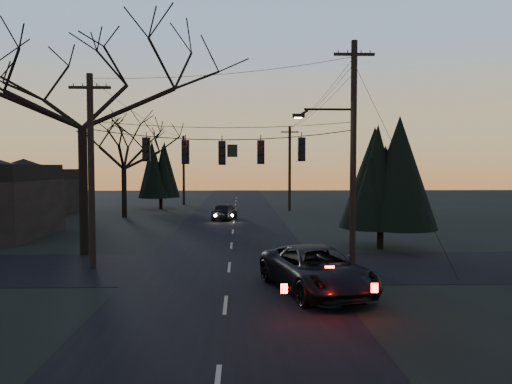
{
  "coord_description": "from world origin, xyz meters",
  "views": [
    {
      "loc": [
        0.46,
        -11.95,
        4.51
      ],
      "look_at": [
        1.14,
        8.41,
        3.45
      ],
      "focal_mm": 35.0,
      "sensor_mm": 36.0,
      "label": 1
    }
  ],
  "objects_px": {
    "utility_pole_right": "(352,267)",
    "utility_pole_left": "(93,268)",
    "utility_pole_far_l": "(184,205)",
    "evergreen_right": "(381,172)",
    "suv_near": "(317,270)",
    "utility_pole_far_r": "(289,211)",
    "bare_tree_left": "(81,77)",
    "sedan_oncoming_a": "(225,211)"
  },
  "relations": [
    {
      "from": "utility_pole_right",
      "to": "utility_pole_left",
      "type": "relative_size",
      "value": 1.18
    },
    {
      "from": "evergreen_right",
      "to": "suv_near",
      "type": "height_order",
      "value": "evergreen_right"
    },
    {
      "from": "evergreen_right",
      "to": "sedan_oncoming_a",
      "type": "relative_size",
      "value": 1.74
    },
    {
      "from": "utility_pole_left",
      "to": "utility_pole_right",
      "type": "bearing_deg",
      "value": 0.0
    },
    {
      "from": "utility_pole_far_r",
      "to": "evergreen_right",
      "type": "bearing_deg",
      "value": -83.52
    },
    {
      "from": "utility_pole_far_r",
      "to": "utility_pole_left",
      "type": "bearing_deg",
      "value": -112.33
    },
    {
      "from": "utility_pole_right",
      "to": "sedan_oncoming_a",
      "type": "relative_size",
      "value": 2.42
    },
    {
      "from": "sedan_oncoming_a",
      "to": "bare_tree_left",
      "type": "bearing_deg",
      "value": 77.62
    },
    {
      "from": "utility_pole_far_l",
      "to": "utility_pole_far_r",
      "type": "bearing_deg",
      "value": -34.82
    },
    {
      "from": "utility_pole_left",
      "to": "sedan_oncoming_a",
      "type": "xyz_separation_m",
      "value": [
        5.2,
        19.79,
        0.7
      ]
    },
    {
      "from": "utility_pole_left",
      "to": "evergreen_right",
      "type": "xyz_separation_m",
      "value": [
        14.13,
        4.82,
        4.19
      ]
    },
    {
      "from": "utility_pole_right",
      "to": "suv_near",
      "type": "bearing_deg",
      "value": -117.18
    },
    {
      "from": "utility_pole_far_r",
      "to": "bare_tree_left",
      "type": "height_order",
      "value": "bare_tree_left"
    },
    {
      "from": "utility_pole_right",
      "to": "utility_pole_far_l",
      "type": "relative_size",
      "value": 1.25
    },
    {
      "from": "utility_pole_left",
      "to": "utility_pole_far_l",
      "type": "bearing_deg",
      "value": 90.0
    },
    {
      "from": "utility_pole_far_r",
      "to": "evergreen_right",
      "type": "distance_m",
      "value": 23.7
    },
    {
      "from": "utility_pole_right",
      "to": "utility_pole_left",
      "type": "bearing_deg",
      "value": 180.0
    },
    {
      "from": "sedan_oncoming_a",
      "to": "utility_pole_right",
      "type": "bearing_deg",
      "value": 117.3
    },
    {
      "from": "bare_tree_left",
      "to": "sedan_oncoming_a",
      "type": "bearing_deg",
      "value": 67.98
    },
    {
      "from": "utility_pole_right",
      "to": "sedan_oncoming_a",
      "type": "xyz_separation_m",
      "value": [
        -6.3,
        19.79,
        0.7
      ]
    },
    {
      "from": "utility_pole_right",
      "to": "utility_pole_left",
      "type": "height_order",
      "value": "utility_pole_right"
    },
    {
      "from": "utility_pole_far_l",
      "to": "evergreen_right",
      "type": "height_order",
      "value": "evergreen_right"
    },
    {
      "from": "utility_pole_far_l",
      "to": "suv_near",
      "type": "height_order",
      "value": "utility_pole_far_l"
    },
    {
      "from": "utility_pole_far_r",
      "to": "utility_pole_far_l",
      "type": "relative_size",
      "value": 1.06
    },
    {
      "from": "utility_pole_left",
      "to": "suv_near",
      "type": "height_order",
      "value": "utility_pole_left"
    },
    {
      "from": "utility_pole_far_r",
      "to": "utility_pole_far_l",
      "type": "xyz_separation_m",
      "value": [
        -11.5,
        8.0,
        0.0
      ]
    },
    {
      "from": "suv_near",
      "to": "bare_tree_left",
      "type": "bearing_deg",
      "value": 127.67
    },
    {
      "from": "bare_tree_left",
      "to": "utility_pole_left",
      "type": "bearing_deg",
      "value": -67.55
    },
    {
      "from": "bare_tree_left",
      "to": "evergreen_right",
      "type": "height_order",
      "value": "bare_tree_left"
    },
    {
      "from": "bare_tree_left",
      "to": "suv_near",
      "type": "height_order",
      "value": "bare_tree_left"
    },
    {
      "from": "utility_pole_far_l",
      "to": "sedan_oncoming_a",
      "type": "relative_size",
      "value": 1.94
    },
    {
      "from": "utility_pole_left",
      "to": "utility_pole_far_l",
      "type": "height_order",
      "value": "utility_pole_left"
    },
    {
      "from": "bare_tree_left",
      "to": "suv_near",
      "type": "xyz_separation_m",
      "value": [
        10.62,
        -7.91,
        -8.15
      ]
    },
    {
      "from": "bare_tree_left",
      "to": "utility_pole_far_r",
      "type": "bearing_deg",
      "value": 62.27
    },
    {
      "from": "utility_pole_right",
      "to": "bare_tree_left",
      "type": "relative_size",
      "value": 0.78
    },
    {
      "from": "bare_tree_left",
      "to": "sedan_oncoming_a",
      "type": "xyz_separation_m",
      "value": [
        6.62,
        16.36,
        -8.25
      ]
    },
    {
      "from": "utility_pole_far_l",
      "to": "suv_near",
      "type": "distance_m",
      "value": 41.52
    },
    {
      "from": "utility_pole_right",
      "to": "sedan_oncoming_a",
      "type": "distance_m",
      "value": 20.78
    },
    {
      "from": "utility_pole_left",
      "to": "utility_pole_far_r",
      "type": "bearing_deg",
      "value": 67.67
    },
    {
      "from": "utility_pole_left",
      "to": "bare_tree_left",
      "type": "distance_m",
      "value": 9.69
    },
    {
      "from": "utility_pole_left",
      "to": "evergreen_right",
      "type": "relative_size",
      "value": 1.18
    },
    {
      "from": "utility_pole_far_l",
      "to": "suv_near",
      "type": "bearing_deg",
      "value": -77.2
    }
  ]
}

